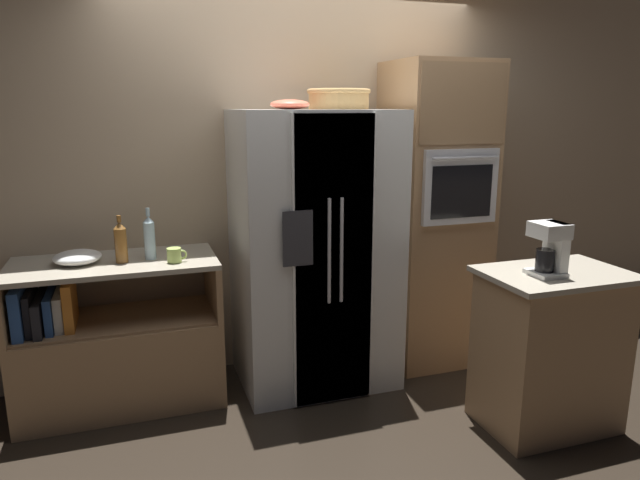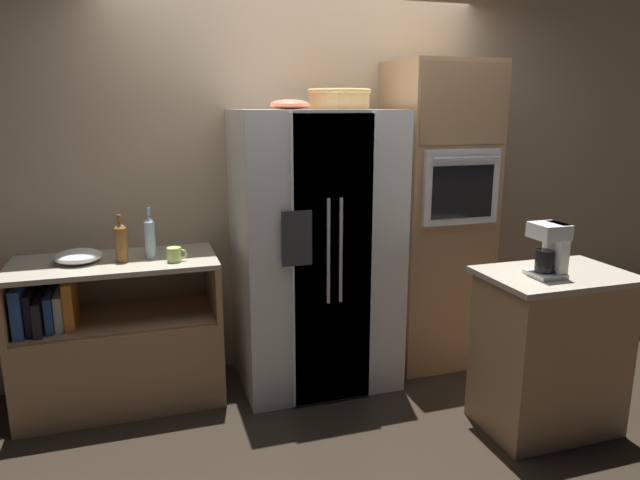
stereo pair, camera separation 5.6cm
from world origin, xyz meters
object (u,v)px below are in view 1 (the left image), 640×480
mug (175,255)px  mixing_bowl (77,257)px  wall_oven (434,216)px  wicker_basket (339,98)px  bottle_tall (121,242)px  coffee_maker (551,247)px  refrigerator (315,250)px  bottle_short (149,237)px  fruit_bowl (290,104)px

mug → mixing_bowl: size_ratio=0.43×
wall_oven → wicker_basket: size_ratio=5.19×
wall_oven → wicker_basket: bearing=178.7°
wall_oven → mug: size_ratio=18.11×
bottle_tall → coffee_maker: (2.16, -1.04, 0.04)m
refrigerator → bottle_short: size_ratio=5.72×
bottle_tall → bottle_short: bottle_short is taller
wicker_basket → bottle_short: wicker_basket is taller
bottle_tall → mug: size_ratio=2.42×
fruit_bowl → bottle_short: fruit_bowl is taller
wall_oven → fruit_bowl: 1.30m
wicker_basket → mug: wicker_basket is taller
wall_oven → coffee_maker: size_ratio=7.29×
refrigerator → fruit_bowl: bearing=179.7°
refrigerator → wicker_basket: (0.19, 0.09, 0.96)m
bottle_short → bottle_tall: bearing=-170.7°
wicker_basket → bottle_short: (-1.20, -0.03, -0.81)m
mug → mixing_bowl: bearing=164.3°
refrigerator → mixing_bowl: refrigerator is taller
refrigerator → wall_oven: wall_oven is taller
wall_oven → coffee_maker: (0.09, -1.07, 0.02)m
refrigerator → coffee_maker: refrigerator is taller
wall_oven → bottle_tall: bearing=-178.9°
bottle_tall → bottle_short: 0.16m
refrigerator → wall_oven: bearing=4.3°
refrigerator → bottle_short: 1.03m
mixing_bowl → bottle_short: bearing=-4.0°
refrigerator → fruit_bowl: 0.93m
wicker_basket → fruit_bowl: 0.36m
bottle_short → mug: size_ratio=2.69×
mug → mixing_bowl: 0.56m
refrigerator → mixing_bowl: 1.42m
refrigerator → coffee_maker: 1.42m
fruit_bowl → mixing_bowl: size_ratio=0.89×
wall_oven → mug: bearing=-175.7°
bottle_short → mixing_bowl: bearing=176.0°
refrigerator → wicker_basket: wicker_basket is taller
wall_oven → wicker_basket: (-0.71, 0.02, 0.79)m
bottle_short → mug: (0.13, -0.12, -0.09)m
bottle_tall → mug: 0.32m
mixing_bowl → wall_oven: bearing=-0.4°
mug → fruit_bowl: bearing=5.3°
fruit_bowl → mug: 1.13m
fruit_bowl → mug: size_ratio=2.08×
wicker_basket → bottle_tall: size_ratio=1.44×
wicker_basket → mug: size_ratio=3.49×
wall_oven → coffee_maker: bearing=-85.5°
wall_oven → mixing_bowl: 2.32m
mixing_bowl → refrigerator: bearing=-3.4°
mug → wicker_basket: bearing=8.0°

